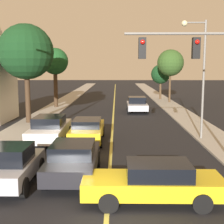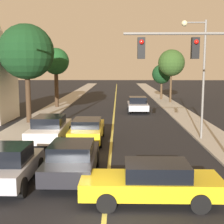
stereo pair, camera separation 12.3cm
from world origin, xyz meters
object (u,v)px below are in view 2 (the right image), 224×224
(tree_left_far, at_px, (26,52))
(car_near_lane_second, at_px, (87,130))
(car_outer_lane_front, at_px, (9,165))
(car_far_oncoming, at_px, (138,104))
(tree_right_far, at_px, (171,63))
(streetlamp_right, at_px, (199,64))
(tree_right_near, at_px, (162,74))
(car_outer_lane_second, at_px, (50,128))
(traffic_signal_mast, at_px, (203,69))
(car_crossing_right, at_px, (152,182))
(car_near_lane_front, at_px, (72,159))
(tree_left_near, at_px, (56,62))

(tree_left_far, bearing_deg, car_near_lane_second, -48.50)
(car_outer_lane_front, bearing_deg, car_far_oncoming, 72.67)
(tree_right_far, bearing_deg, tree_left_far, -133.34)
(streetlamp_right, height_order, tree_right_near, streetlamp_right)
(car_outer_lane_second, distance_m, traffic_signal_mast, 10.26)
(car_far_oncoming, distance_m, car_crossing_right, 21.46)
(car_near_lane_second, bearing_deg, car_crossing_right, -70.41)
(car_near_lane_front, xyz_separation_m, streetlamp_right, (6.85, 6.89, 3.96))
(car_near_lane_front, height_order, streetlamp_right, streetlamp_right)
(tree_left_near, height_order, tree_right_near, tree_left_near)
(car_near_lane_front, xyz_separation_m, tree_left_far, (-5.37, 12.35, 4.96))
(tree_left_far, xyz_separation_m, tree_right_far, (13.93, 14.76, -0.68))
(car_outer_lane_second, xyz_separation_m, car_far_oncoming, (6.25, 12.65, -0.01))
(tree_right_near, bearing_deg, tree_left_far, -125.66)
(car_near_lane_front, xyz_separation_m, car_outer_lane_front, (-2.35, -0.95, 0.03))
(car_outer_lane_front, distance_m, car_crossing_right, 5.62)
(car_near_lane_second, bearing_deg, car_outer_lane_second, 176.61)
(car_far_oncoming, bearing_deg, tree_left_far, 35.94)
(car_near_lane_front, bearing_deg, car_outer_lane_front, -158.02)
(car_crossing_right, bearing_deg, tree_right_near, -8.25)
(car_near_lane_front, distance_m, car_near_lane_second, 6.28)
(streetlamp_right, height_order, tree_left_near, streetlamp_right)
(car_crossing_right, height_order, streetlamp_right, streetlamp_right)
(streetlamp_right, bearing_deg, car_outer_lane_front, -139.57)
(car_near_lane_front, distance_m, car_outer_lane_second, 6.84)
(car_far_oncoming, bearing_deg, car_crossing_right, 87.82)
(car_outer_lane_second, relative_size, traffic_signal_mast, 0.83)
(tree_right_near, bearing_deg, car_far_oncoming, -108.77)
(tree_left_near, bearing_deg, tree_left_far, -91.89)
(car_near_lane_front, height_order, tree_right_near, tree_right_near)
(car_near_lane_front, height_order, tree_left_far, tree_left_far)
(tree_left_near, bearing_deg, car_crossing_right, -71.80)
(car_crossing_right, height_order, tree_right_near, tree_right_near)
(car_near_lane_second, bearing_deg, tree_left_near, 107.43)
(car_near_lane_front, height_order, car_outer_lane_second, car_outer_lane_second)
(traffic_signal_mast, bearing_deg, tree_left_far, 134.01)
(car_outer_lane_second, xyz_separation_m, tree_right_near, (10.24, 24.41, 2.77))
(car_outer_lane_second, bearing_deg, car_outer_lane_front, -90.00)
(streetlamp_right, relative_size, tree_left_far, 0.93)
(car_near_lane_second, distance_m, car_outer_lane_second, 2.35)
(car_crossing_right, height_order, traffic_signal_mast, traffic_signal_mast)
(car_near_lane_second, xyz_separation_m, car_outer_lane_front, (-2.35, -7.23, 0.06))
(traffic_signal_mast, distance_m, tree_left_near, 23.78)
(tree_right_far, bearing_deg, car_outer_lane_front, -111.25)
(car_outer_lane_front, relative_size, tree_right_far, 0.58)
(car_crossing_right, xyz_separation_m, tree_left_far, (-8.45, 14.73, 5.02))
(tree_left_far, bearing_deg, car_near_lane_front, -66.51)
(car_outer_lane_second, bearing_deg, car_near_lane_second, -3.39)
(car_near_lane_second, xyz_separation_m, tree_right_far, (8.56, 20.83, 4.31))
(car_near_lane_front, height_order, car_near_lane_second, car_near_lane_front)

